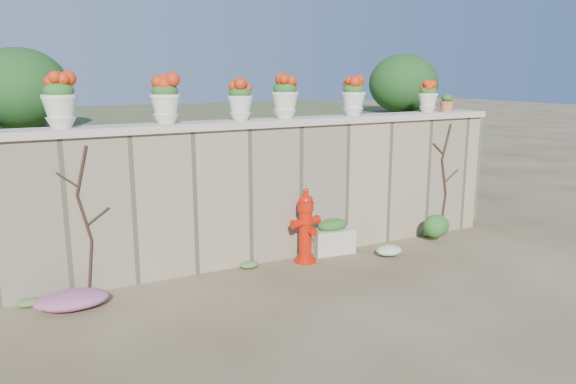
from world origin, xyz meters
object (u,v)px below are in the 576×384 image
fire_hydrant (306,226)px  urn_pot_0 (59,101)px  terracotta_pot (447,104)px  planter_box (332,237)px

fire_hydrant → urn_pot_0: urn_pot_0 is taller
fire_hydrant → urn_pot_0: (-3.18, 0.45, 1.86)m
fire_hydrant → terracotta_pot: terracotta_pot is taller
planter_box → urn_pot_0: 4.36m
fire_hydrant → planter_box: (0.59, 0.20, -0.31)m
planter_box → terracotta_pot: (2.45, 0.25, 1.98)m
planter_box → terracotta_pot: 3.16m
fire_hydrant → urn_pot_0: bearing=160.5°
planter_box → urn_pot_0: urn_pot_0 is taller
fire_hydrant → terracotta_pot: (3.04, 0.45, 1.67)m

